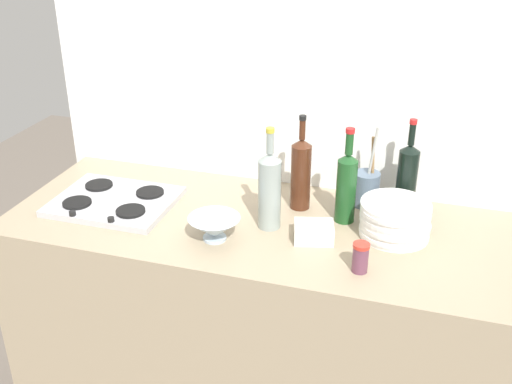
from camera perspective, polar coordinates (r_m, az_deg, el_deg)
The scene contains 12 objects.
counter_block at distance 2.45m, azimuth -0.00°, elevation -12.03°, with size 1.80×0.70×0.90m, color tan.
backsplash_panel at distance 2.42m, azimuth 2.67°, elevation 7.28°, with size 1.90×0.06×2.37m, color white.
stovetop_hob at distance 2.38m, azimuth -12.95°, elevation -0.83°, with size 0.44×0.35×0.04m.
plate_stack at distance 2.14m, azimuth 12.72°, elevation -2.51°, with size 0.24×0.24×0.12m.
wine_bottle_leftmost at distance 2.11m, azimuth 1.26°, elevation 0.26°, with size 0.08×0.08×0.37m.
wine_bottle_mid_left at distance 2.18m, azimuth 8.35°, elevation 0.59°, with size 0.07×0.07×0.35m.
wine_bottle_mid_right at distance 2.27m, azimuth 13.77°, elevation 1.29°, with size 0.07×0.07×0.36m.
wine_bottle_rightmost at distance 2.25m, azimuth 4.16°, elevation 1.80°, with size 0.07×0.07×0.36m.
mixing_bowl at distance 2.08m, azimuth -3.87°, elevation -3.29°, with size 0.18×0.18×0.08m.
butter_dish at distance 2.09m, azimuth 5.37°, elevation -3.70°, with size 0.13×0.10×0.06m, color white.
utensil_crock at distance 2.33m, azimuth 10.15°, elevation 0.37°, with size 0.10×0.10×0.32m.
condiment_jar_front at distance 1.94m, azimuth 9.63°, elevation -5.98°, with size 0.05×0.05×0.10m.
Camera 1 is at (0.57, -1.84, 1.97)m, focal length 43.29 mm.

